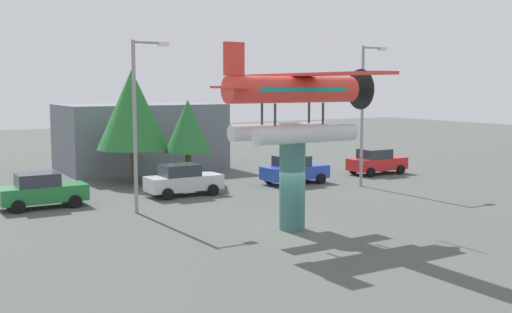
% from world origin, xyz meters
% --- Properties ---
extents(ground_plane, '(140.00, 140.00, 0.00)m').
position_xyz_m(ground_plane, '(0.00, 0.00, 0.00)').
color(ground_plane, '#4C514C').
extents(display_pedestal, '(1.10, 1.10, 3.78)m').
position_xyz_m(display_pedestal, '(0.00, 0.00, 1.89)').
color(display_pedestal, '#386B66').
rests_on(display_pedestal, ground).
extents(floatplane_monument, '(6.93, 10.41, 4.00)m').
position_xyz_m(floatplane_monument, '(0.13, 0.00, 5.45)').
color(floatplane_monument, silver).
rests_on(floatplane_monument, display_pedestal).
extents(car_near_green, '(4.20, 2.02, 1.76)m').
position_xyz_m(car_near_green, '(-8.10, 10.33, 0.88)').
color(car_near_green, '#237A38').
rests_on(car_near_green, ground).
extents(car_mid_silver, '(4.20, 2.02, 1.76)m').
position_xyz_m(car_mid_silver, '(-0.59, 9.98, 0.88)').
color(car_mid_silver, silver).
rests_on(car_mid_silver, ground).
extents(car_far_blue, '(4.20, 2.02, 1.76)m').
position_xyz_m(car_far_blue, '(7.11, 10.32, 0.88)').
color(car_far_blue, '#2847B7').
rests_on(car_far_blue, ground).
extents(car_distant_red, '(4.20, 2.02, 1.76)m').
position_xyz_m(car_distant_red, '(14.41, 10.94, 0.88)').
color(car_distant_red, red).
rests_on(car_distant_red, ground).
extents(streetlight_primary, '(1.84, 0.28, 8.21)m').
position_xyz_m(streetlight_primary, '(-4.31, 6.66, 4.75)').
color(streetlight_primary, gray).
rests_on(streetlight_primary, ground).
extents(streetlight_secondary, '(1.84, 0.28, 8.45)m').
position_xyz_m(streetlight_secondary, '(10.25, 7.44, 4.87)').
color(streetlight_secondary, gray).
rests_on(streetlight_secondary, ground).
extents(storefront_building, '(11.31, 6.73, 4.75)m').
position_xyz_m(storefront_building, '(1.41, 22.00, 2.38)').
color(storefront_building, slate).
rests_on(storefront_building, ground).
extents(tree_east, '(4.44, 4.44, 7.09)m').
position_xyz_m(tree_east, '(-1.41, 15.68, 4.61)').
color(tree_east, brown).
rests_on(tree_east, ground).
extents(tree_center_back, '(2.95, 2.95, 5.23)m').
position_xyz_m(tree_center_back, '(1.57, 13.95, 3.56)').
color(tree_center_back, brown).
rests_on(tree_center_back, ground).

